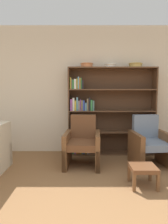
# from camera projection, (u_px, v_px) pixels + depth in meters

# --- Properties ---
(wall_back) EXTENTS (12.00, 0.06, 2.75)m
(wall_back) POSITION_uv_depth(u_px,v_px,m) (92.00, 90.00, 4.41)
(wall_back) COLOR beige
(wall_back) RESTS_ON ground
(bookshelf) EXTENTS (1.84, 0.30, 1.85)m
(bookshelf) POSITION_uv_depth(u_px,v_px,m) (104.00, 113.00, 4.29)
(bookshelf) COLOR brown
(bookshelf) RESTS_ON ground
(bowl_olive) EXTENTS (0.27, 0.27, 0.09)m
(bowl_olive) POSITION_uv_depth(u_px,v_px,m) (87.00, 65.00, 4.16)
(bowl_olive) COLOR #C67547
(bowl_olive) RESTS_ON bookshelf
(bowl_terracotta) EXTENTS (0.24, 0.24, 0.07)m
(bowl_terracotta) POSITION_uv_depth(u_px,v_px,m) (111.00, 65.00, 4.16)
(bowl_terracotta) COLOR silver
(bowl_terracotta) RESTS_ON bookshelf
(bowl_slate) EXTENTS (0.29, 0.29, 0.09)m
(bowl_slate) POSITION_uv_depth(u_px,v_px,m) (136.00, 65.00, 4.16)
(bowl_slate) COLOR tan
(bowl_slate) RESTS_ON bookshelf
(armchair_leather) EXTENTS (0.68, 0.72, 0.91)m
(armchair_leather) POSITION_uv_depth(u_px,v_px,m) (83.00, 144.00, 3.67)
(armchair_leather) COLOR brown
(armchair_leather) RESTS_ON ground
(armchair_cushioned) EXTENTS (0.70, 0.74, 0.91)m
(armchair_cushioned) POSITION_uv_depth(u_px,v_px,m) (150.00, 144.00, 3.67)
(armchair_cushioned) COLOR brown
(armchair_cushioned) RESTS_ON ground
(footstool) EXTENTS (0.36, 0.36, 0.30)m
(footstool) POSITION_uv_depth(u_px,v_px,m) (143.00, 169.00, 2.85)
(footstool) COLOR brown
(footstool) RESTS_ON ground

